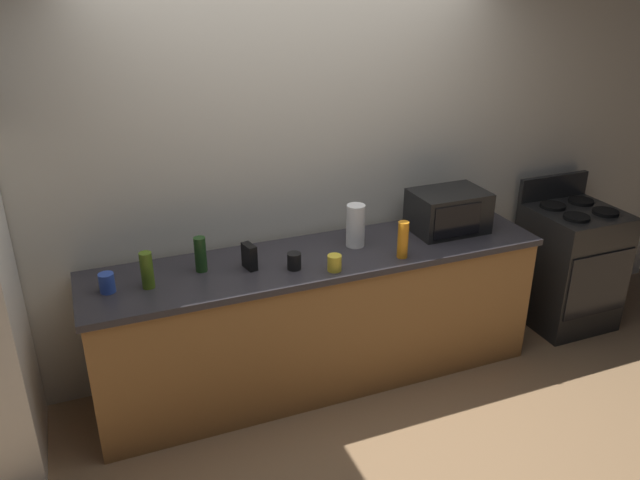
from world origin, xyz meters
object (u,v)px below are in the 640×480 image
at_px(stove_range, 569,265).
at_px(microwave, 448,211).
at_px(paper_towel_roll, 356,226).
at_px(cordless_phone, 249,257).
at_px(mug_black, 294,261).
at_px(bottle_wine, 200,254).
at_px(mug_blue, 107,283).
at_px(bottle_olive_oil, 147,270).
at_px(mug_yellow, 334,263).
at_px(bottle_dish_soap, 403,240).

xyz_separation_m(stove_range, microwave, (-1.07, 0.05, 0.57)).
bearing_deg(paper_towel_roll, cordless_phone, -174.82).
bearing_deg(microwave, mug_black, -171.76).
bearing_deg(bottle_wine, paper_towel_roll, -0.53).
bearing_deg(mug_black, mug_blue, 173.80).
height_order(bottle_olive_oil, mug_black, bottle_olive_oil).
bearing_deg(stove_range, bottle_olive_oil, -179.38).
bearing_deg(mug_blue, microwave, 1.39).
distance_m(microwave, mug_black, 1.15).
height_order(stove_range, mug_black, stove_range).
relative_size(paper_towel_roll, bottle_wine, 1.29).
xyz_separation_m(stove_range, paper_towel_roll, (-1.74, 0.05, 0.57)).
distance_m(paper_towel_roll, bottle_olive_oil, 1.29).
bearing_deg(mug_blue, mug_black, -6.20).
height_order(bottle_wine, mug_black, bottle_wine).
xyz_separation_m(bottle_olive_oil, mug_yellow, (1.03, -0.19, -0.06)).
height_order(bottle_dish_soap, mug_blue, bottle_dish_soap).
xyz_separation_m(bottle_olive_oil, mug_black, (0.82, -0.08, -0.05)).
bearing_deg(bottle_olive_oil, mug_blue, 172.42).
relative_size(cordless_phone, mug_black, 1.52).
distance_m(stove_range, cordless_phone, 2.50).
relative_size(paper_towel_roll, mug_yellow, 2.83).
relative_size(stove_range, paper_towel_roll, 4.00).
bearing_deg(bottle_olive_oil, paper_towel_roll, 3.70).
distance_m(bottle_olive_oil, bottle_dish_soap, 1.48).
height_order(microwave, mug_black, microwave).
height_order(paper_towel_roll, mug_yellow, paper_towel_roll).
bearing_deg(bottle_dish_soap, paper_towel_roll, 126.24).
bearing_deg(mug_blue, stove_range, 0.08).
relative_size(bottle_wine, mug_black, 2.11).
relative_size(paper_towel_roll, cordless_phone, 1.80).
height_order(microwave, bottle_wine, microwave).
relative_size(microwave, mug_blue, 4.40).
bearing_deg(bottle_dish_soap, stove_range, 7.72).
bearing_deg(bottle_wine, bottle_olive_oil, -163.61).
relative_size(bottle_olive_oil, mug_yellow, 2.18).
bearing_deg(mug_blue, paper_towel_roll, 2.09).
bearing_deg(bottle_wine, mug_black, -19.16).
bearing_deg(mug_yellow, paper_towel_roll, 46.62).
xyz_separation_m(microwave, bottle_olive_oil, (-1.95, -0.08, -0.03)).
bearing_deg(mug_blue, cordless_phone, -0.66).
distance_m(bottle_olive_oil, mug_blue, 0.22).
bearing_deg(bottle_dish_soap, mug_yellow, -178.41).
distance_m(stove_range, bottle_olive_oil, 3.07).
bearing_deg(mug_yellow, mug_black, 152.91).
relative_size(microwave, mug_yellow, 5.03).
distance_m(paper_towel_roll, mug_yellow, 0.39).
height_order(microwave, bottle_olive_oil, microwave).
bearing_deg(cordless_phone, microwave, -9.30).
xyz_separation_m(stove_range, mug_blue, (-3.24, -0.00, 0.49)).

